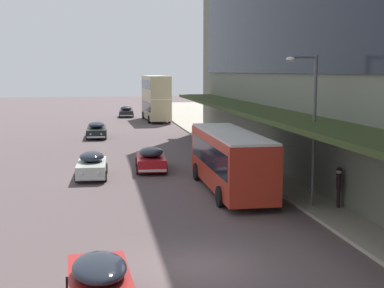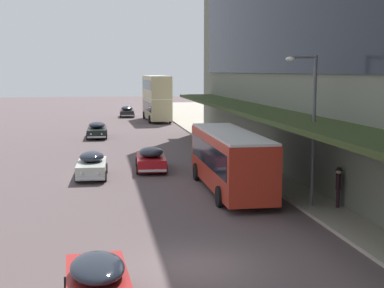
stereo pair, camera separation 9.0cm
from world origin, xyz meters
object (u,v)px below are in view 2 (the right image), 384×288
Objects in this scene: transit_bus_kerbside_rear at (157,97)px; sedan_trailing_near at (127,112)px; sedan_oncoming_front at (97,130)px; sedan_second_near at (98,288)px; pedestrian_at_kerb at (338,185)px; sedan_oncoming_rear at (151,159)px; street_lamp at (310,119)px; transit_bus_kerbside_front at (230,158)px; sedan_trailing_mid at (92,165)px.

transit_bus_kerbside_rear is 7.97m from sedan_trailing_near.
sedan_second_near is at bearing -89.67° from sedan_oncoming_front.
transit_bus_kerbside_rear is 46.12m from pedestrian_at_kerb.
sedan_trailing_near is at bearing 89.28° from sedan_oncoming_rear.
sedan_oncoming_rear is 13.11m from street_lamp.
transit_bus_kerbside_front is 2.30× the size of sedan_trailing_near.
sedan_second_near is 2.41× the size of pedestrian_at_kerb.
sedan_oncoming_rear is 13.74m from pedestrian_at_kerb.
street_lamp is at bearing -55.48° from transit_bus_kerbside_front.
sedan_trailing_near is at bearing 86.46° from sedan_second_near.
sedan_trailing_near is (4.26, 42.94, -0.00)m from sedan_trailing_mid.
sedan_second_near is at bearing -97.55° from transit_bus_kerbside_rear.
sedan_second_near is 0.89× the size of sedan_oncoming_front.
transit_bus_kerbside_rear is at bearing 83.41° from sedan_oncoming_rear.
transit_bus_kerbside_front is 2.21× the size of sedan_second_near.
transit_bus_kerbside_front reaches higher than pedestrian_at_kerb.
transit_bus_kerbside_rear is 2.27× the size of sedan_trailing_mid.
street_lamp is at bearing -60.09° from sedan_oncoming_rear.
transit_bus_kerbside_front is at bearing -74.18° from sedan_oncoming_front.
sedan_oncoming_front is (-7.06, 24.91, -1.09)m from transit_bus_kerbside_front.
street_lamp is at bearing 44.79° from sedan_second_near.
street_lamp is (5.79, -52.20, 3.43)m from sedan_trailing_near.
sedan_oncoming_front is 23.60m from sedan_trailing_near.
sedan_trailing_mid is at bearing -102.06° from transit_bus_kerbside_rear.
transit_bus_kerbside_front is 0.98× the size of transit_bus_kerbside_rear.
sedan_trailing_near is at bearing 97.60° from pedestrian_at_kerb.
transit_bus_kerbside_rear is at bearing 94.43° from pedestrian_at_kerb.
sedan_trailing_near is (0.52, 41.23, 0.01)m from sedan_oncoming_rear.
sedan_trailing_mid reaches higher than sedan_oncoming_rear.
sedan_trailing_near is (-3.47, 6.77, -2.38)m from transit_bus_kerbside_rear.
sedan_second_near is 14.12m from pedestrian_at_kerb.
sedan_trailing_mid is 14.09m from street_lamp.
transit_bus_kerbside_rear reaches higher than sedan_trailing_near.
transit_bus_kerbside_rear is 18.27m from sedan_oncoming_front.
transit_bus_kerbside_rear is at bearing -62.89° from sedan_trailing_near.
transit_bus_kerbside_front reaches higher than sedan_oncoming_rear.
transit_bus_kerbside_rear is 1.99× the size of sedan_oncoming_front.
transit_bus_kerbside_front is 6.11m from pedestrian_at_kerb.
street_lamp is (9.61, 9.54, 3.43)m from sedan_second_near.
sedan_second_near is at bearing -140.23° from pedestrian_at_kerb.
transit_bus_kerbside_rear is 37.06m from sedan_trailing_mid.
pedestrian_at_kerb is at bearing -82.40° from sedan_trailing_near.
sedan_second_near is 20.78m from sedan_oncoming_rear.
sedan_oncoming_front is at bearing 89.38° from sedan_trailing_mid.
street_lamp is at bearing -71.23° from sedan_oncoming_front.
street_lamp reaches higher than sedan_trailing_mid.
transit_bus_kerbside_rear is at bearing 82.45° from sedan_second_near.
sedan_second_near is (-6.84, -13.58, -1.09)m from transit_bus_kerbside_front.
pedestrian_at_kerb is (10.85, 9.03, 0.42)m from sedan_second_near.
pedestrian_at_kerb reaches higher than sedan_oncoming_front.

